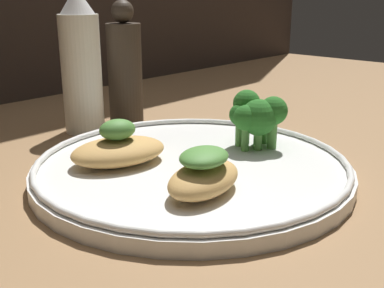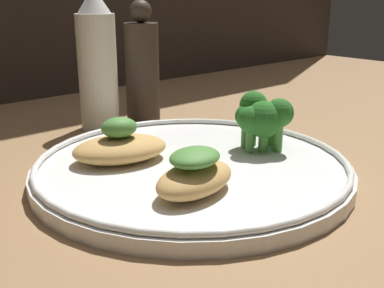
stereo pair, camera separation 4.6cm
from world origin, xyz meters
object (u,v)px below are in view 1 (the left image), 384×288
object	(u,v)px
plate	(192,167)
sauce_bottle	(81,65)
broccoli_bunch	(257,115)
pepper_grinder	(125,68)

from	to	relation	value
plate	sauce_bottle	bearing A→B (deg)	82.94
broccoli_bunch	plate	bearing A→B (deg)	168.71
plate	sauce_bottle	distance (cm)	22.66
plate	broccoli_bunch	bearing A→B (deg)	-11.29
plate	pepper_grinder	distance (cm)	24.13
pepper_grinder	sauce_bottle	bearing A→B (deg)	180.00
sauce_bottle	broccoli_bunch	bearing A→B (deg)	-75.89
broccoli_bunch	pepper_grinder	xyz separation A→B (cm)	(1.30, 22.84, 2.44)
broccoli_bunch	sauce_bottle	xyz separation A→B (cm)	(-5.74, 22.84, 3.67)
plate	broccoli_bunch	distance (cm)	9.40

